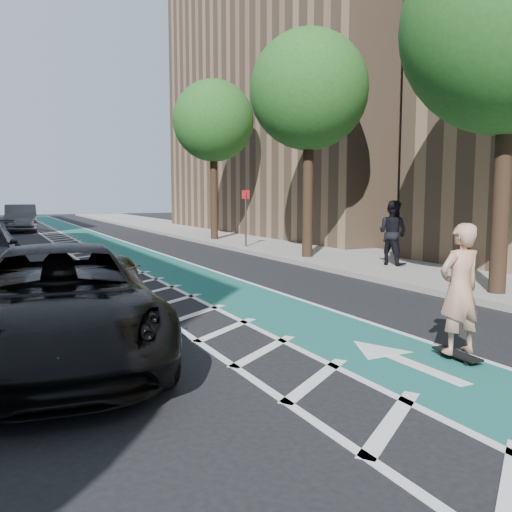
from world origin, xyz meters
TOP-DOWN VIEW (x-y plane):
  - ground at (0.00, 0.00)m, footprint 120.00×120.00m
  - bike_lane at (3.00, 10.00)m, footprint 2.00×90.00m
  - buffer_strip at (1.50, 10.00)m, footprint 1.40×90.00m
  - sidewalk_right at (9.50, 10.00)m, footprint 5.00×90.00m
  - curb_right at (7.05, 10.00)m, footprint 0.12×90.00m
  - building_right_far at (17.50, 20.00)m, footprint 14.00×22.00m
  - tree_r_b at (7.90, 0.00)m, footprint 4.20×4.20m
  - tree_r_c at (7.90, 8.00)m, footprint 4.20×4.20m
  - tree_r_d at (7.90, 16.00)m, footprint 4.20×4.20m
  - sign_post at (7.60, 12.00)m, footprint 0.35×0.08m
  - skateboard at (3.70, -2.98)m, footprint 0.27×0.79m
  - skateboarder at (3.70, -2.98)m, footprint 0.69×0.48m
  - suv_near at (-1.20, -0.39)m, footprint 3.31×5.97m
  - car_grey at (-0.07, 28.56)m, footprint 2.05×5.22m
  - pedestrian at (9.04, 4.60)m, footprint 0.98×1.13m

SIDE VIEW (x-z plane):
  - ground at x=0.00m, z-range 0.00..0.00m
  - buffer_strip at x=1.50m, z-range 0.00..0.01m
  - bike_lane at x=3.00m, z-range 0.00..0.01m
  - sidewalk_right at x=9.50m, z-range 0.00..0.15m
  - curb_right at x=7.05m, z-range 0.00..0.16m
  - skateboard at x=3.70m, z-range 0.03..0.14m
  - suv_near at x=-1.20m, z-range 0.00..1.58m
  - car_grey at x=-0.07m, z-range 0.00..1.69m
  - skateboarder at x=3.70m, z-range 0.10..1.91m
  - pedestrian at x=9.04m, z-range 0.15..2.12m
  - sign_post at x=7.60m, z-range 0.11..2.59m
  - tree_r_b at x=7.90m, z-range 1.82..9.72m
  - tree_r_c at x=7.90m, z-range 1.82..9.72m
  - tree_r_d at x=7.90m, z-range 1.82..9.72m
  - building_right_far at x=17.50m, z-range 0.00..19.00m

